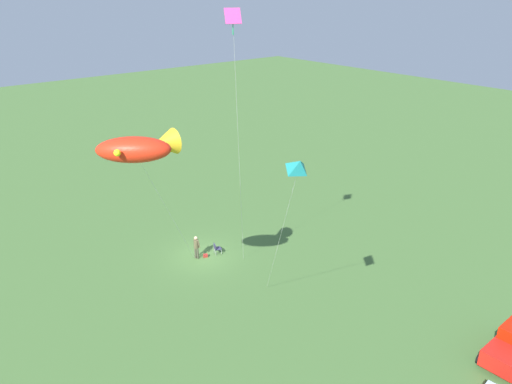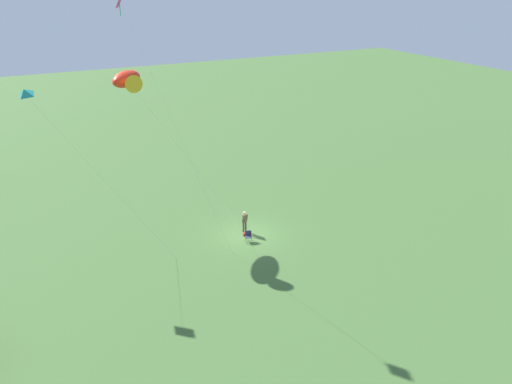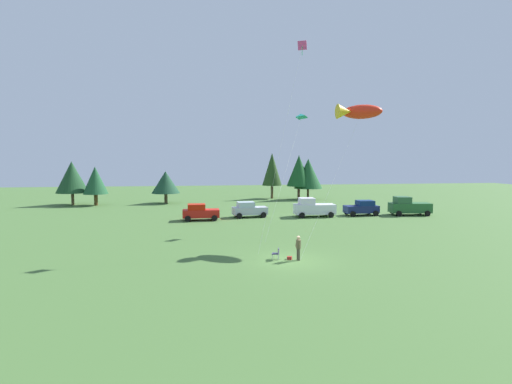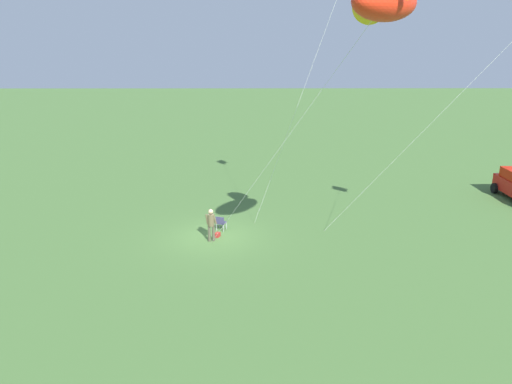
# 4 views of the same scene
# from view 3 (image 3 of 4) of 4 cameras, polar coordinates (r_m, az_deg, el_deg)

# --- Properties ---
(ground_plane) EXTENTS (160.00, 160.00, 0.00)m
(ground_plane) POSITION_cam_3_polar(r_m,az_deg,el_deg) (28.64, 5.02, -9.68)
(ground_plane) COLOR #446832
(person_kite_flyer) EXTENTS (0.40, 0.59, 1.74)m
(person_kite_flyer) POSITION_cam_3_polar(r_m,az_deg,el_deg) (28.47, 6.07, -7.67)
(person_kite_flyer) COLOR #474434
(person_kite_flyer) RESTS_ON ground
(folding_chair) EXTENTS (0.60, 0.60, 0.82)m
(folding_chair) POSITION_cam_3_polar(r_m,az_deg,el_deg) (28.65, 2.97, -8.66)
(folding_chair) COLOR #32304F
(folding_chair) RESTS_ON ground
(backpack_on_grass) EXTENTS (0.38, 0.33, 0.22)m
(backpack_on_grass) POSITION_cam_3_polar(r_m,az_deg,el_deg) (28.80, 4.81, -9.37)
(backpack_on_grass) COLOR maroon
(backpack_on_grass) RESTS_ON ground
(car_red_sedan) EXTENTS (4.23, 2.26, 1.89)m
(car_red_sedan) POSITION_cam_3_polar(r_m,az_deg,el_deg) (46.90, -8.01, -2.86)
(car_red_sedan) COLOR red
(car_red_sedan) RESTS_ON ground
(car_silver_compact) EXTENTS (4.37, 2.58, 1.89)m
(car_silver_compact) POSITION_cam_3_polar(r_m,az_deg,el_deg) (48.87, -1.03, -2.50)
(car_silver_compact) COLOR #B2B7C6
(car_silver_compact) RESTS_ON ground
(truck_white_pickup) EXTENTS (5.07, 2.55, 2.34)m
(truck_white_pickup) POSITION_cam_3_polar(r_m,az_deg,el_deg) (49.76, 8.15, -2.25)
(truck_white_pickup) COLOR silver
(truck_white_pickup) RESTS_ON ground
(car_navy_hatch) EXTENTS (4.26, 2.32, 1.89)m
(car_navy_hatch) POSITION_cam_3_polar(r_m,az_deg,el_deg) (52.18, 14.91, -2.20)
(car_navy_hatch) COLOR navy
(car_navy_hatch) RESTS_ON ground
(truck_green_flatbed) EXTENTS (5.20, 2.88, 2.34)m
(truck_green_flatbed) POSITION_cam_3_polar(r_m,az_deg,el_deg) (54.25, 20.96, -1.94)
(truck_green_flatbed) COLOR #255B2C
(truck_green_flatbed) RESTS_ON ground
(treeline_distant) EXTENTS (43.31, 10.52, 8.20)m
(treeline_distant) POSITION_cam_3_polar(r_m,az_deg,el_deg) (66.93, -5.73, 2.45)
(treeline_distant) COLOR brown
(treeline_distant) RESTS_ON ground
(kite_large_fish) EXTENTS (8.82, 8.08, 11.84)m
(kite_large_fish) POSITION_cam_3_polar(r_m,az_deg,el_deg) (36.21, 14.30, 11.05)
(kite_large_fish) COLOR red
(kite_large_fish) RESTS_ON ground
(kite_delta_teal) EXTENTS (5.76, 8.26, 11.90)m
(kite_delta_teal) POSITION_cam_3_polar(r_m,az_deg,el_deg) (42.15, 6.41, 10.72)
(kite_delta_teal) COLOR teal
(kite_delta_teal) RESTS_ON ground
(kite_diamond_rainbow) EXTENTS (5.04, 5.57, 17.24)m
(kite_diamond_rainbow) POSITION_cam_3_polar(r_m,az_deg,el_deg) (36.21, 6.28, 18.64)
(kite_diamond_rainbow) COLOR #DB3F91
(kite_diamond_rainbow) RESTS_ON ground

